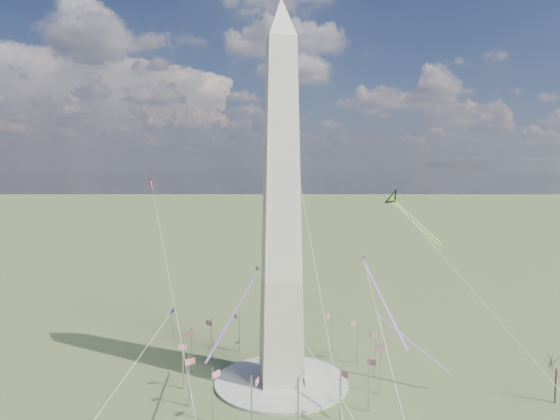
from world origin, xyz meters
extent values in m
plane|color=#40542A|center=(0.00, 0.00, 0.00)|extent=(2000.00, 2000.00, 0.00)
cylinder|color=#A8A199|center=(0.00, 0.00, 0.40)|extent=(36.00, 36.00, 0.80)
pyramid|color=beige|center=(0.00, 0.00, 95.80)|extent=(9.90, 9.90, 10.00)
cylinder|color=#B4B6BB|center=(26.00, 0.00, 6.50)|extent=(0.36, 0.36, 13.00)
cube|color=red|center=(26.00, 1.30, 11.80)|extent=(2.40, 0.08, 1.50)
cylinder|color=#B4B6BB|center=(24.02, 9.95, 6.50)|extent=(0.36, 0.36, 13.00)
cube|color=red|center=(23.52, 11.15, 11.80)|extent=(2.25, 0.99, 1.50)
cylinder|color=#B4B6BB|center=(18.38, 18.38, 6.50)|extent=(0.36, 0.36, 13.00)
cube|color=red|center=(17.47, 19.30, 11.80)|extent=(1.75, 1.75, 1.50)
cylinder|color=#B4B6BB|center=(9.95, 24.02, 6.50)|extent=(0.36, 0.36, 13.00)
cube|color=red|center=(8.75, 24.52, 11.80)|extent=(0.99, 2.25, 1.50)
cylinder|color=#B4B6BB|center=(0.00, 26.00, 6.50)|extent=(0.36, 0.36, 13.00)
cube|color=red|center=(-1.30, 26.00, 11.80)|extent=(0.08, 2.40, 1.50)
cylinder|color=#B4B6BB|center=(-9.95, 24.02, 6.50)|extent=(0.36, 0.36, 13.00)
cube|color=red|center=(-11.15, 23.52, 11.80)|extent=(0.99, 2.25, 1.50)
cylinder|color=#B4B6BB|center=(-18.38, 18.38, 6.50)|extent=(0.36, 0.36, 13.00)
cube|color=red|center=(-19.30, 17.47, 11.80)|extent=(1.75, 1.75, 1.50)
cylinder|color=#B4B6BB|center=(-24.02, 9.95, 6.50)|extent=(0.36, 0.36, 13.00)
cube|color=red|center=(-24.52, 8.75, 11.80)|extent=(2.25, 0.99, 1.50)
cylinder|color=#B4B6BB|center=(-26.00, 0.00, 6.50)|extent=(0.36, 0.36, 13.00)
cube|color=red|center=(-26.00, -1.30, 11.80)|extent=(2.40, 0.08, 1.50)
cylinder|color=#B4B6BB|center=(-24.02, -9.95, 6.50)|extent=(0.36, 0.36, 13.00)
cube|color=red|center=(-23.52, -11.15, 11.80)|extent=(2.25, 0.99, 1.50)
cylinder|color=#B4B6BB|center=(-18.38, -18.38, 6.50)|extent=(0.36, 0.36, 13.00)
cube|color=red|center=(-17.47, -19.30, 11.80)|extent=(1.75, 1.75, 1.50)
cylinder|color=#B4B6BB|center=(-9.95, -24.02, 6.50)|extent=(0.36, 0.36, 13.00)
cube|color=red|center=(-8.75, -24.52, 11.80)|extent=(0.99, 2.25, 1.50)
cylinder|color=#B4B6BB|center=(0.00, -26.00, 6.50)|extent=(0.36, 0.36, 13.00)
cube|color=red|center=(1.30, -26.00, 11.80)|extent=(0.08, 2.40, 1.50)
cylinder|color=#B4B6BB|center=(9.95, -24.02, 6.50)|extent=(0.36, 0.36, 13.00)
cube|color=red|center=(11.15, -23.52, 11.80)|extent=(0.99, 2.25, 1.50)
cylinder|color=#B4B6BB|center=(18.38, -18.38, 6.50)|extent=(0.36, 0.36, 13.00)
cube|color=red|center=(19.30, -17.47, 11.80)|extent=(1.75, 1.75, 1.50)
cylinder|color=#B4B6BB|center=(24.02, -9.95, 6.50)|extent=(0.36, 0.36, 13.00)
cube|color=red|center=(24.52, -8.75, 11.80)|extent=(2.25, 0.99, 1.50)
cylinder|color=#46342A|center=(65.53, -20.39, 4.34)|extent=(0.42, 0.42, 8.68)
cube|color=#FFEC0D|center=(39.21, 3.46, 42.71)|extent=(8.77, 12.78, 10.59)
cube|color=#FFEC0D|center=(37.61, 2.39, 42.71)|extent=(8.77, 12.78, 10.59)
cube|color=navy|center=(-29.01, 5.58, 19.16)|extent=(1.80, 2.92, 2.40)
cube|color=#FA274B|center=(-29.01, 5.58, 15.19)|extent=(1.49, 2.89, 8.31)
cube|color=#FA274B|center=(21.79, -18.39, 26.48)|extent=(3.08, 23.00, 14.44)
cube|color=#FA274B|center=(-13.45, -15.21, 24.01)|extent=(13.15, 19.86, 14.58)
cube|color=#FA274B|center=(34.56, -5.91, 11.48)|extent=(15.19, 12.16, 11.82)
cube|color=red|center=(-36.48, 28.64, 54.10)|extent=(1.18, 1.99, 1.73)
cube|color=red|center=(-36.48, 28.64, 52.20)|extent=(0.70, 1.49, 3.97)
cube|color=silver|center=(12.67, 46.81, 56.14)|extent=(1.70, 2.44, 1.85)
cube|color=silver|center=(12.67, 46.81, 54.11)|extent=(1.27, 1.33, 4.26)
camera|label=1|loc=(-18.13, -128.44, 58.67)|focal=32.00mm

